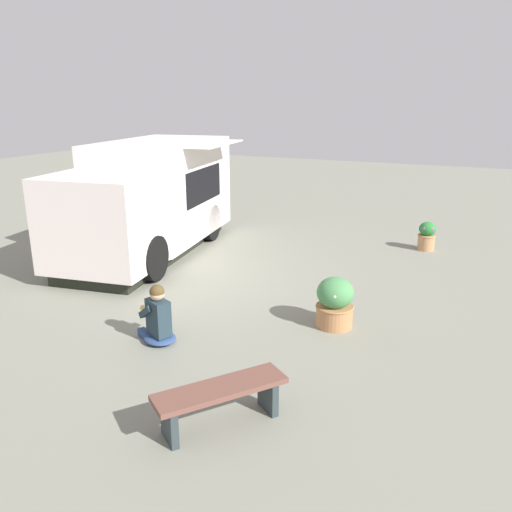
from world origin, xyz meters
The scene contains 6 objects.
ground_plane centered at (0.00, 0.00, 0.00)m, with size 40.00×40.00×0.00m, color gray.
food_truck centered at (-0.96, -0.98, 1.17)m, with size 5.45×3.08×2.43m.
person_customer centered at (2.72, 1.78, 0.34)m, with size 0.62×0.78×0.87m.
planter_flowering_near centered at (1.16, 3.92, 0.39)m, with size 0.58×0.58×0.78m.
planter_flowering_far centered at (-3.73, 4.65, 0.33)m, with size 0.41×0.41×0.66m.
plaza_bench centered at (4.08, 3.55, 0.34)m, with size 1.39×1.18×0.47m.
Camera 1 is at (8.22, 5.87, 3.36)m, focal length 36.04 mm.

